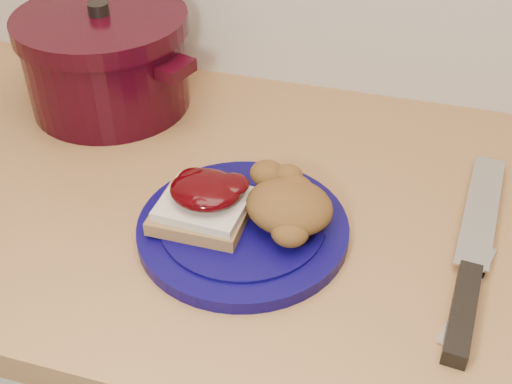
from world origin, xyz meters
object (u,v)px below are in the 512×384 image
(butter_knife, at_px, (469,293))
(pepper_grinder, at_px, (79,47))
(chef_knife, at_px, (468,280))
(dutch_oven, at_px, (106,60))
(plate, at_px, (243,229))

(butter_knife, bearing_deg, pepper_grinder, 80.83)
(chef_knife, bearing_deg, dutch_oven, 70.76)
(plate, distance_m, chef_knife, 0.26)
(plate, height_order, dutch_oven, dutch_oven)
(plate, distance_m, pepper_grinder, 0.44)
(butter_knife, xyz_separation_m, pepper_grinder, (-0.60, 0.29, 0.06))
(butter_knife, bearing_deg, chef_knife, 28.40)
(plate, relative_size, chef_knife, 0.71)
(plate, xyz_separation_m, chef_knife, (0.25, -0.01, 0.00))
(chef_knife, relative_size, dutch_oven, 1.13)
(dutch_oven, bearing_deg, plate, -39.28)
(chef_knife, xyz_separation_m, butter_knife, (0.00, -0.01, -0.01))
(dutch_oven, xyz_separation_m, pepper_grinder, (-0.07, 0.04, -0.01))
(plate, bearing_deg, pepper_grinder, 142.46)
(chef_knife, xyz_separation_m, pepper_grinder, (-0.60, 0.28, 0.06))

